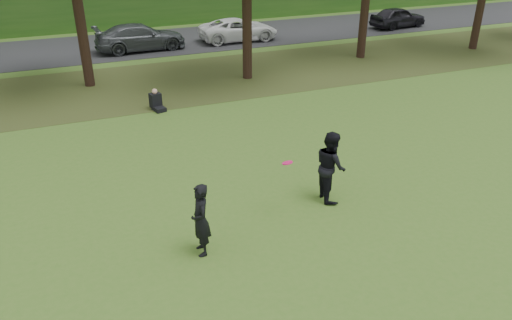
% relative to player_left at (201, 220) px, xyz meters
% --- Properties ---
extents(ground, '(120.00, 120.00, 0.00)m').
position_rel_player_left_xyz_m(ground, '(1.83, -0.14, -0.88)').
color(ground, '#385C1D').
rests_on(ground, ground).
extents(leaf_litter, '(60.00, 7.00, 0.01)m').
position_rel_player_left_xyz_m(leaf_litter, '(1.83, 12.86, -0.87)').
color(leaf_litter, '#3D2F15').
rests_on(leaf_litter, ground).
extents(street, '(70.00, 7.00, 0.02)m').
position_rel_player_left_xyz_m(street, '(1.83, 20.86, -0.87)').
color(street, black).
rests_on(street, ground).
extents(player_left, '(0.45, 0.66, 1.75)m').
position_rel_player_left_xyz_m(player_left, '(0.00, 0.00, 0.00)').
color(player_left, black).
rests_on(player_left, ground).
extents(player_right, '(0.87, 1.05, 1.95)m').
position_rel_player_left_xyz_m(player_right, '(3.91, 1.06, 0.10)').
color(player_right, black).
rests_on(player_right, ground).
extents(parked_cars, '(38.60, 3.45, 1.54)m').
position_rel_player_left_xyz_m(parked_cars, '(0.76, 19.70, -0.14)').
color(parked_cars, black).
rests_on(parked_cars, street).
extents(frisbee, '(0.38, 0.38, 0.12)m').
position_rel_player_left_xyz_m(frisbee, '(2.50, 0.81, 0.57)').
color(frisbee, '#DF1262').
rests_on(frisbee, ground).
extents(seated_person, '(0.56, 0.80, 0.83)m').
position_rel_player_left_xyz_m(seated_person, '(0.99, 9.61, -0.57)').
color(seated_person, black).
rests_on(seated_person, ground).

